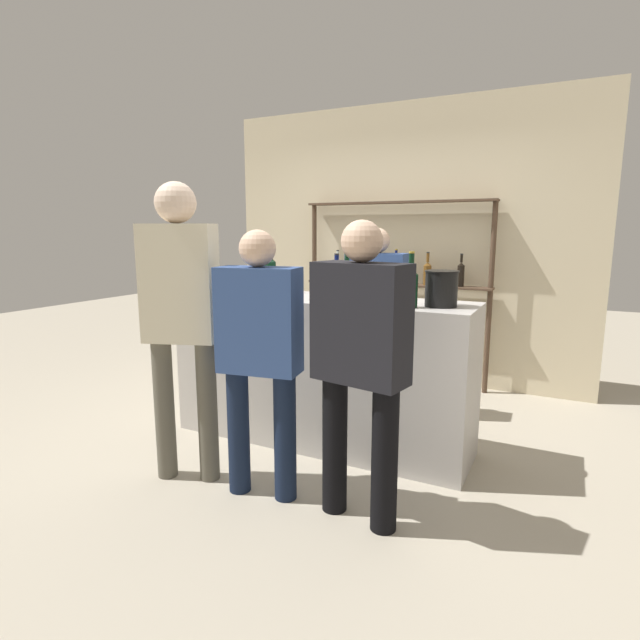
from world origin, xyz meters
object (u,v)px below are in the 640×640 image
object	(u,v)px
counter_bottle_1	(270,273)
server_behind_counter	(376,308)
customer_center	(260,347)
cork_jar	(235,282)
ice_bucket	(441,289)
customer_left	(181,308)
counter_bottle_3	(337,280)
wine_glass	(397,286)
customer_right	(360,354)
counter_bottle_0	(411,286)
counter_bottle_2	(347,280)

from	to	relation	value
counter_bottle_1	server_behind_counter	size ratio (longest dim) A/B	0.25
customer_center	server_behind_counter	distance (m)	1.63
cork_jar	ice_bucket	bearing A→B (deg)	-3.13
cork_jar	server_behind_counter	xyz separation A→B (m)	(0.93, 0.72, -0.25)
cork_jar	customer_left	bearing A→B (deg)	-72.71
counter_bottle_3	cork_jar	distance (m)	0.88
wine_glass	cork_jar	world-z (taller)	wine_glass
ice_bucket	cork_jar	xyz separation A→B (m)	(-1.65, 0.09, -0.04)
customer_center	customer_right	bearing A→B (deg)	-97.80
counter_bottle_1	counter_bottle_3	distance (m)	0.56
wine_glass	customer_center	xyz separation A→B (m)	(-0.52, -0.88, -0.29)
counter_bottle_0	counter_bottle_3	bearing A→B (deg)	158.01
customer_left	server_behind_counter	xyz separation A→B (m)	(0.63, 1.66, -0.19)
counter_bottle_3	ice_bucket	world-z (taller)	counter_bottle_3
cork_jar	server_behind_counter	bearing A→B (deg)	38.01
counter_bottle_2	counter_bottle_3	world-z (taller)	counter_bottle_2
customer_left	server_behind_counter	bearing A→B (deg)	-40.00
counter_bottle_3	counter_bottle_2	bearing A→B (deg)	-37.74
counter_bottle_1	counter_bottle_2	world-z (taller)	counter_bottle_1
counter_bottle_3	customer_left	distance (m)	1.14
counter_bottle_1	counter_bottle_3	xyz separation A→B (m)	(0.56, -0.01, -0.03)
counter_bottle_3	cork_jar	bearing A→B (deg)	-177.90
wine_glass	counter_bottle_2	bearing A→B (deg)	-174.52
counter_bottle_2	customer_center	xyz separation A→B (m)	(-0.17, -0.84, -0.31)
counter_bottle_0	customer_left	distance (m)	1.41
counter_bottle_0	server_behind_counter	distance (m)	1.14
counter_bottle_2	wine_glass	size ratio (longest dim) A/B	2.41
counter_bottle_0	server_behind_counter	bearing A→B (deg)	121.16
counter_bottle_0	wine_glass	distance (m)	0.24
counter_bottle_1	counter_bottle_2	size ratio (longest dim) A/B	1.08
server_behind_counter	counter_bottle_2	bearing A→B (deg)	3.15
counter_bottle_0	ice_bucket	world-z (taller)	counter_bottle_0
ice_bucket	customer_right	size ratio (longest dim) A/B	0.14
customer_right	customer_left	bearing A→B (deg)	103.22
counter_bottle_0	ice_bucket	distance (m)	0.21
server_behind_counter	customer_left	bearing A→B (deg)	-22.72
customer_left	customer_right	distance (m)	1.16
counter_bottle_2	counter_bottle_1	bearing A→B (deg)	171.69
counter_bottle_1	customer_center	distance (m)	1.12
counter_bottle_3	customer_center	distance (m)	0.98
cork_jar	customer_left	distance (m)	0.99
customer_left	customer_right	xyz separation A→B (m)	(1.14, 0.05, -0.17)
counter_bottle_0	cork_jar	bearing A→B (deg)	171.68
wine_glass	customer_left	bearing A→B (deg)	-139.01
counter_bottle_0	counter_bottle_1	bearing A→B (deg)	167.76
counter_bottle_1	customer_left	distance (m)	0.99
server_behind_counter	customer_right	size ratio (longest dim) A/B	0.98
customer_right	cork_jar	bearing A→B (deg)	68.88
ice_bucket	customer_left	bearing A→B (deg)	-147.98
ice_bucket	cork_jar	distance (m)	1.66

